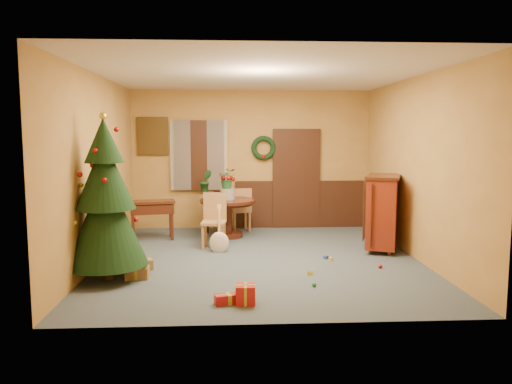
{
  "coord_description": "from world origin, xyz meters",
  "views": [
    {
      "loc": [
        -0.48,
        -7.78,
        1.99
      ],
      "look_at": [
        -0.03,
        0.4,
        1.04
      ],
      "focal_mm": 35.0,
      "sensor_mm": 36.0,
      "label": 1
    }
  ],
  "objects": [
    {
      "name": "plant_stand",
      "position": [
        -0.94,
        2.17,
        0.52
      ],
      "size": [
        0.33,
        0.33,
        0.84
      ],
      "color": "black",
      "rests_on": "floor"
    },
    {
      "name": "christmas_tree",
      "position": [
        -2.15,
        -0.99,
        1.08
      ],
      "size": [
        1.1,
        1.1,
        2.28
      ],
      "color": "#382111",
      "rests_on": "floor"
    },
    {
      "name": "stand_plant",
      "position": [
        -0.94,
        2.17,
        1.06
      ],
      "size": [
        0.28,
        0.25,
        0.44
      ],
      "primitive_type": "imported",
      "rotation": [
        0.0,
        0.0,
        0.23
      ],
      "color": "#19471E",
      "rests_on": "plant_stand"
    },
    {
      "name": "gift_c",
      "position": [
        -1.76,
        -0.55,
        0.08
      ],
      "size": [
        0.34,
        0.29,
        0.16
      ],
      "color": "brown",
      "rests_on": "floor"
    },
    {
      "name": "dining_table",
      "position": [
        -0.51,
        1.77,
        0.52
      ],
      "size": [
        1.07,
        1.07,
        0.74
      ],
      "color": "black",
      "rests_on": "floor"
    },
    {
      "name": "room_envelope",
      "position": [
        0.21,
        2.7,
        1.12
      ],
      "size": [
        5.5,
        5.5,
        5.5
      ],
      "color": "#33414A",
      "rests_on": "ground"
    },
    {
      "name": "writing_desk",
      "position": [
        -1.93,
        1.6,
        0.56
      ],
      "size": [
        0.91,
        0.58,
        0.75
      ],
      "color": "black",
      "rests_on": "floor"
    },
    {
      "name": "toy_d",
      "position": [
        1.77,
        -0.65,
        0.03
      ],
      "size": [
        0.06,
        0.06,
        0.06
      ],
      "primitive_type": "sphere",
      "color": "#AC0B0C",
      "rests_on": "floor"
    },
    {
      "name": "toy_e",
      "position": [
        0.66,
        -0.94,
        0.03
      ],
      "size": [
        0.08,
        0.05,
        0.05
      ],
      "primitive_type": "cube",
      "rotation": [
        0.0,
        0.0,
        -0.06
      ],
      "color": "yellow",
      "rests_on": "floor"
    },
    {
      "name": "chair_near",
      "position": [
        -0.74,
        0.94,
        0.51
      ],
      "size": [
        0.45,
        0.45,
        0.95
      ],
      "color": "brown",
      "rests_on": "floor"
    },
    {
      "name": "gift_b",
      "position": [
        -0.29,
        -2.1,
        0.11
      ],
      "size": [
        0.23,
        0.23,
        0.23
      ],
      "color": "maroon",
      "rests_on": "floor"
    },
    {
      "name": "gift_a",
      "position": [
        -1.75,
        -0.98,
        0.08
      ],
      "size": [
        0.31,
        0.23,
        0.17
      ],
      "color": "brown",
      "rests_on": "floor"
    },
    {
      "name": "guitar",
      "position": [
        -0.65,
        0.52,
        0.39
      ],
      "size": [
        0.41,
        0.55,
        0.76
      ],
      "primitive_type": null,
      "rotation": [
        -0.49,
        0.0,
        0.17
      ],
      "color": "beige",
      "rests_on": "floor"
    },
    {
      "name": "centerpiece_plant",
      "position": [
        -0.51,
        1.77,
        1.14
      ],
      "size": [
        0.35,
        0.3,
        0.39
      ],
      "primitive_type": "imported",
      "color": "#1E4C23",
      "rests_on": "urn"
    },
    {
      "name": "toy_c",
      "position": [
        1.12,
        -0.15,
        0.03
      ],
      "size": [
        0.08,
        0.09,
        0.05
      ],
      "primitive_type": "cube",
      "rotation": [
        0.0,
        0.0,
        1.21
      ],
      "color": "gold",
      "rests_on": "floor"
    },
    {
      "name": "urn",
      "position": [
        -0.51,
        1.77,
        0.84
      ],
      "size": [
        0.29,
        0.29,
        0.21
      ],
      "primitive_type": "cylinder",
      "color": "slate",
      "rests_on": "dining_table"
    },
    {
      "name": "toy_b",
      "position": [
        0.63,
        -1.49,
        0.03
      ],
      "size": [
        0.06,
        0.06,
        0.06
      ],
      "primitive_type": "sphere",
      "color": "#258837",
      "rests_on": "floor"
    },
    {
      "name": "gift_d",
      "position": [
        -0.49,
        -2.09,
        0.06
      ],
      "size": [
        0.35,
        0.21,
        0.12
      ],
      "color": "maroon",
      "rests_on": "floor"
    },
    {
      "name": "toy_a",
      "position": [
        1.07,
        -0.04,
        0.03
      ],
      "size": [
        0.09,
        0.09,
        0.05
      ],
      "primitive_type": "cube",
      "rotation": [
        0.0,
        0.0,
        0.68
      ],
      "color": "#2548A2",
      "rests_on": "floor"
    },
    {
      "name": "chair_far",
      "position": [
        -0.23,
        2.35,
        0.48
      ],
      "size": [
        0.47,
        0.47,
        0.89
      ],
      "color": "brown",
      "rests_on": "floor"
    },
    {
      "name": "sideboard",
      "position": [
        2.15,
        0.52,
        0.69
      ],
      "size": [
        0.87,
        1.13,
        1.29
      ],
      "color": "#62180B",
      "rests_on": "floor"
    }
  ]
}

